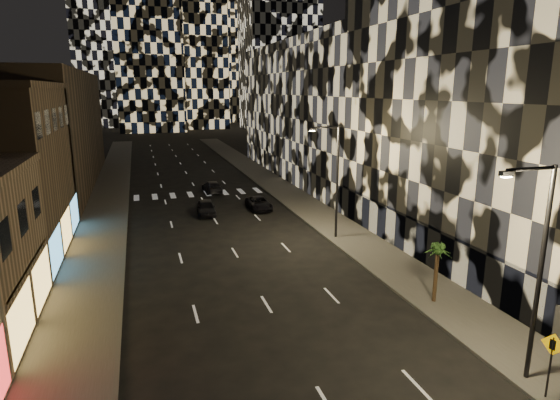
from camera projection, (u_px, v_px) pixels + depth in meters
sidewalk_left at (108, 199)px, 51.67m from camera, size 4.00×120.00×0.15m
sidewalk_right at (281, 188)px, 57.30m from camera, size 4.00×120.00×0.15m
curb_left at (128, 198)px, 52.26m from camera, size 0.20×120.00×0.15m
curb_right at (264, 189)px, 56.71m from camera, size 0.20×120.00×0.15m
retail_filler_left at (47, 130)px, 57.41m from camera, size 10.00×40.00×14.00m
midrise_right at (515, 102)px, 33.84m from camera, size 16.00×25.00×22.00m
midrise_base at (414, 237)px, 33.87m from camera, size 0.60×25.00×3.00m
midrise_filler_right at (335, 111)px, 64.57m from camera, size 16.00×40.00×18.00m
streetlight_near at (537, 261)px, 18.37m from camera, size 2.55×0.25×9.00m
streetlight_far at (335, 174)px, 36.99m from camera, size 2.55×0.25×9.00m
car_dark_midlane at (206, 208)px, 45.30m from camera, size 1.96×4.35×1.45m
car_dark_oncoming at (212, 187)px, 55.16m from camera, size 2.02×4.70×1.35m
car_dark_rightlane at (259, 203)px, 47.37m from camera, size 2.14×4.57×1.26m
ped_sign at (552, 354)px, 17.93m from camera, size 0.31×0.88×2.72m
palm_tree at (438, 254)px, 26.01m from camera, size 1.75×1.75×3.45m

